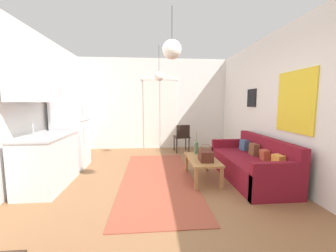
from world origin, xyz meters
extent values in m
cube|color=#8E603D|center=(0.00, 0.00, -0.05)|extent=(5.10, 7.26, 0.10)
cube|color=white|center=(0.00, 3.38, 1.39)|extent=(4.70, 0.10, 2.78)
cube|color=white|center=(-0.08, 3.32, 1.06)|extent=(0.49, 0.02, 2.12)
cube|color=white|center=(0.44, 3.32, 1.06)|extent=(0.49, 0.02, 2.12)
cube|color=white|center=(0.18, 3.32, 2.15)|extent=(1.09, 0.03, 0.06)
cube|color=white|center=(2.30, 0.00, 1.39)|extent=(0.10, 6.86, 2.78)
cube|color=yellow|center=(2.24, 0.07, 1.45)|extent=(0.02, 0.87, 1.01)
cube|color=black|center=(2.24, 1.53, 1.54)|extent=(0.02, 0.39, 0.41)
cube|color=red|center=(-2.24, 1.16, 1.69)|extent=(0.02, 0.32, 0.40)
cube|color=#9E4733|center=(0.02, 0.69, 0.01)|extent=(1.32, 3.31, 0.01)
cube|color=maroon|center=(1.72, 0.51, 0.20)|extent=(0.84, 1.95, 0.41)
cube|color=maroon|center=(2.07, 0.51, 0.39)|extent=(0.15, 1.95, 0.79)
cube|color=maroon|center=(1.72, -0.40, 0.30)|extent=(0.84, 0.11, 0.59)
cube|color=maroon|center=(1.72, 1.43, 0.30)|extent=(0.84, 0.11, 0.59)
cube|color=gold|center=(1.92, -0.07, 0.51)|extent=(0.15, 0.21, 0.21)
cube|color=#B74C33|center=(1.93, 0.33, 0.50)|extent=(0.15, 0.19, 0.19)
cube|color=brown|center=(1.91, 0.70, 0.52)|extent=(0.14, 0.23, 0.23)
cube|color=#3D5B7F|center=(1.91, 1.12, 0.52)|extent=(0.15, 0.23, 0.23)
cube|color=#A87542|center=(0.84, 0.53, 0.39)|extent=(0.51, 0.99, 0.04)
cube|color=#A87542|center=(0.62, 0.07, 0.19)|extent=(0.05, 0.05, 0.38)
cube|color=#A87542|center=(1.05, 0.07, 0.19)|extent=(0.05, 0.05, 0.38)
cube|color=#A87542|center=(0.62, 0.99, 0.19)|extent=(0.05, 0.05, 0.38)
cube|color=#A87542|center=(1.05, 0.99, 0.19)|extent=(0.05, 0.05, 0.38)
cylinder|color=#47704C|center=(0.79, 0.86, 0.53)|extent=(0.08, 0.08, 0.23)
cylinder|color=#477F42|center=(0.79, 0.86, 0.75)|extent=(0.01, 0.01, 0.22)
cube|color=#512319|center=(0.85, 0.37, 0.50)|extent=(0.23, 0.34, 0.18)
torus|color=brown|center=(0.85, 0.37, 0.61)|extent=(0.21, 0.01, 0.21)
cube|color=white|center=(-1.86, 1.53, 0.87)|extent=(0.62, 0.66, 1.73)
cube|color=#4C4C51|center=(-1.55, 1.53, 1.04)|extent=(0.01, 0.63, 0.01)
cylinder|color=#B7BABF|center=(-1.53, 1.35, 1.25)|extent=(0.02, 0.02, 0.24)
cylinder|color=#B7BABF|center=(-1.53, 1.35, 0.73)|extent=(0.02, 0.02, 0.38)
cube|color=silver|center=(-1.86, 0.45, 0.43)|extent=(0.60, 1.18, 0.87)
cube|color=#B7BABF|center=(-1.86, 0.45, 0.88)|extent=(0.63, 1.21, 0.03)
cube|color=#999BA0|center=(-1.86, 0.51, 0.84)|extent=(0.36, 0.40, 0.10)
cylinder|color=#B7BABF|center=(-2.10, 0.51, 1.00)|extent=(0.02, 0.02, 0.20)
cube|color=silver|center=(-2.00, 0.45, 1.74)|extent=(0.32, 1.07, 0.59)
cylinder|color=black|center=(0.94, 2.95, 0.22)|extent=(0.03, 0.03, 0.43)
cylinder|color=black|center=(0.59, 2.91, 0.22)|extent=(0.03, 0.03, 0.43)
cylinder|color=black|center=(0.98, 2.61, 0.22)|extent=(0.03, 0.03, 0.43)
cylinder|color=black|center=(0.62, 2.57, 0.22)|extent=(0.03, 0.03, 0.43)
cube|color=black|center=(0.78, 2.76, 0.44)|extent=(0.46, 0.44, 0.04)
cube|color=black|center=(0.80, 2.58, 0.63)|extent=(0.38, 0.07, 0.35)
cylinder|color=black|center=(0.20, -0.10, 2.56)|extent=(0.01, 0.01, 0.45)
sphere|color=white|center=(0.20, -0.10, 2.19)|extent=(0.28, 0.28, 0.28)
cylinder|color=black|center=(0.10, 1.91, 2.48)|extent=(0.01, 0.01, 0.60)
sphere|color=white|center=(0.10, 1.91, 2.07)|extent=(0.24, 0.24, 0.24)
camera|label=1|loc=(-0.11, -3.11, 1.44)|focal=22.00mm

